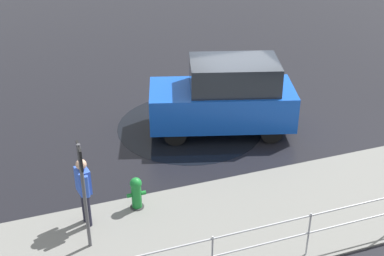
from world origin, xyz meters
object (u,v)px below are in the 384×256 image
Objects in this scene: moving_hatchback at (225,97)px; fire_hydrant at (136,194)px; sign_post at (83,182)px; pedestrian at (84,187)px.

fire_hydrant is (3.18, 2.69, -0.63)m from moving_hatchback.
fire_hydrant is 1.91m from sign_post.
moving_hatchback is 5.27× the size of fire_hydrant.
pedestrian is 0.68× the size of sign_post.
fire_hydrant is 1.27m from pedestrian.
moving_hatchback is 2.61× the size of pedestrian.
sign_post reaches higher than moving_hatchback.
moving_hatchback is 5.70m from sign_post.
moving_hatchback is at bearing -139.78° from fire_hydrant.
sign_post reaches higher than pedestrian.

